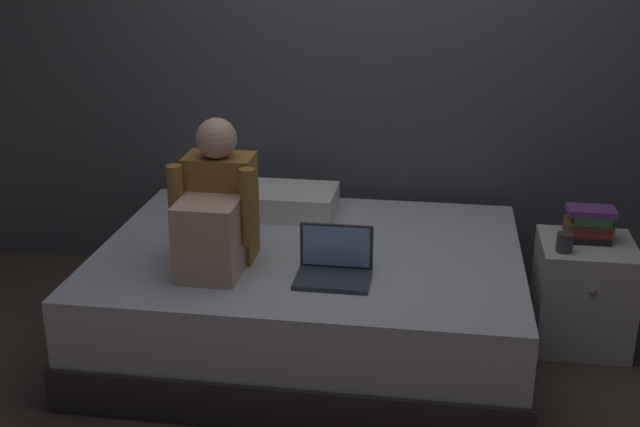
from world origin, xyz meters
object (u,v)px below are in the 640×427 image
object	(u,v)px
nightstand	(582,293)
laptop	(334,266)
bed	(310,297)
person_sitting	(216,212)
mug	(565,242)
pillow	(282,201)
book_stack	(590,224)

from	to	relation	value
nightstand	laptop	distance (m)	1.30
bed	laptop	world-z (taller)	laptop
person_sitting	mug	xyz separation A→B (m)	(1.55, 0.35, -0.19)
laptop	mug	bearing A→B (deg)	22.33
nightstand	bed	bearing A→B (deg)	-170.19
pillow	laptop	bearing A→B (deg)	-63.52
person_sitting	laptop	world-z (taller)	person_sitting
nightstand	pillow	size ratio (longest dim) A/B	0.93
bed	book_stack	bearing A→B (deg)	11.87
book_stack	mug	xyz separation A→B (m)	(-0.13, -0.17, -0.03)
mug	bed	bearing A→B (deg)	-174.88
laptop	pillow	size ratio (longest dim) A/B	0.57
nightstand	mug	xyz separation A→B (m)	(-0.13, -0.12, 0.31)
pillow	person_sitting	bearing A→B (deg)	-102.42
bed	book_stack	world-z (taller)	book_stack
bed	mug	bearing A→B (deg)	5.12
nightstand	person_sitting	bearing A→B (deg)	-164.26
bed	mug	world-z (taller)	mug
book_stack	mug	bearing A→B (deg)	-128.12
laptop	mug	size ratio (longest dim) A/B	3.56
mug	nightstand	bearing A→B (deg)	42.69
bed	pillow	xyz separation A→B (m)	(-0.22, 0.45, 0.32)
nightstand	book_stack	world-z (taller)	book_stack
laptop	book_stack	xyz separation A→B (m)	(1.15, 0.58, 0.04)
nightstand	person_sitting	size ratio (longest dim) A/B	0.80
bed	book_stack	xyz separation A→B (m)	(1.30, 0.27, 0.35)
bed	nightstand	distance (m)	1.32
nightstand	book_stack	xyz separation A→B (m)	(0.00, 0.05, 0.34)
laptop	pillow	bearing A→B (deg)	116.48
laptop	pillow	xyz separation A→B (m)	(-0.38, 0.76, 0.01)
nightstand	laptop	xyz separation A→B (m)	(-1.14, -0.54, 0.30)
person_sitting	laptop	xyz separation A→B (m)	(0.53, -0.06, -0.20)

